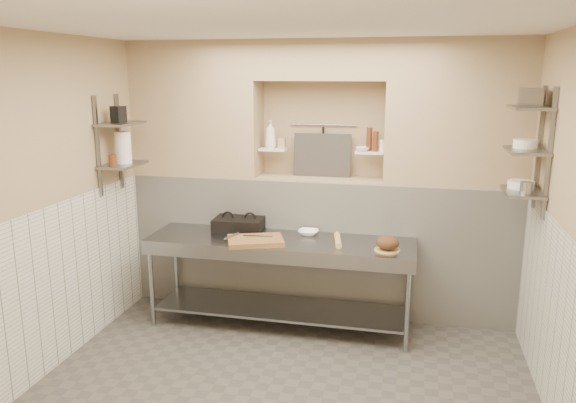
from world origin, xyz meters
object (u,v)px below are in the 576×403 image
(cutting_board, at_px, (255,241))
(bread_loaf, at_px, (388,243))
(rolling_pin, at_px, (338,240))
(panini_press, at_px, (239,224))
(jug_left, at_px, (123,147))
(bowl_alcove, at_px, (363,149))
(prep_table, at_px, (280,265))
(bottle_soap, at_px, (271,134))
(mixing_bowl, at_px, (308,232))

(cutting_board, relative_size, bread_loaf, 2.47)
(rolling_pin, xyz_separation_m, bread_loaf, (0.47, -0.13, 0.05))
(panini_press, distance_m, jug_left, 1.37)
(bowl_alcove, bearing_deg, prep_table, -142.85)
(bottle_soap, bearing_deg, cutting_board, -87.55)
(cutting_board, height_order, jug_left, jug_left)
(prep_table, height_order, panini_press, panini_press)
(bread_loaf, distance_m, bowl_alcove, 1.06)
(mixing_bowl, relative_size, jug_left, 0.65)
(bread_loaf, height_order, bottle_soap, bottle_soap)
(mixing_bowl, xyz_separation_m, bread_loaf, (0.80, -0.34, 0.05))
(panini_press, xyz_separation_m, mixing_bowl, (0.72, 0.00, -0.04))
(cutting_board, relative_size, rolling_pin, 1.33)
(rolling_pin, bearing_deg, mixing_bowl, 146.38)
(panini_press, xyz_separation_m, bottle_soap, (0.25, 0.33, 0.89))
(prep_table, distance_m, rolling_pin, 0.63)
(panini_press, distance_m, cutting_board, 0.47)
(cutting_board, distance_m, mixing_bowl, 0.58)
(mixing_bowl, bearing_deg, prep_table, -137.03)
(cutting_board, height_order, rolling_pin, rolling_pin)
(prep_table, bearing_deg, panini_press, 155.41)
(prep_table, height_order, mixing_bowl, mixing_bowl)
(rolling_pin, height_order, bread_loaf, bread_loaf)
(cutting_board, bearing_deg, bowl_alcove, 37.42)
(rolling_pin, bearing_deg, panini_press, 168.50)
(cutting_board, xyz_separation_m, bread_loaf, (1.23, 0.04, 0.05))
(prep_table, bearing_deg, jug_left, -176.04)
(mixing_bowl, distance_m, rolling_pin, 0.39)
(cutting_board, bearing_deg, bottle_soap, 92.45)
(jug_left, bearing_deg, prep_table, 3.96)
(prep_table, xyz_separation_m, rolling_pin, (0.57, 0.01, 0.29))
(prep_table, distance_m, panini_press, 0.62)
(bowl_alcove, distance_m, jug_left, 2.36)
(prep_table, height_order, bread_loaf, bread_loaf)
(cutting_board, distance_m, bread_loaf, 1.24)
(panini_press, relative_size, jug_left, 1.66)
(panini_press, height_order, bread_loaf, bread_loaf)
(rolling_pin, xyz_separation_m, bottle_soap, (-0.80, 0.55, 0.93))
(prep_table, height_order, jug_left, jug_left)
(rolling_pin, height_order, bowl_alcove, bowl_alcove)
(mixing_bowl, xyz_separation_m, bowl_alcove, (0.48, 0.32, 0.81))
(panini_press, bearing_deg, prep_table, -27.58)
(panini_press, height_order, cutting_board, panini_press)
(panini_press, bearing_deg, rolling_pin, -14.49)
(panini_press, distance_m, mixing_bowl, 0.72)
(bottle_soap, bearing_deg, prep_table, -67.45)
(jug_left, bearing_deg, bottle_soap, 26.65)
(bottle_soap, bearing_deg, bowl_alcove, -0.34)
(bottle_soap, bearing_deg, mixing_bowl, -35.06)
(mixing_bowl, height_order, bottle_soap, bottle_soap)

